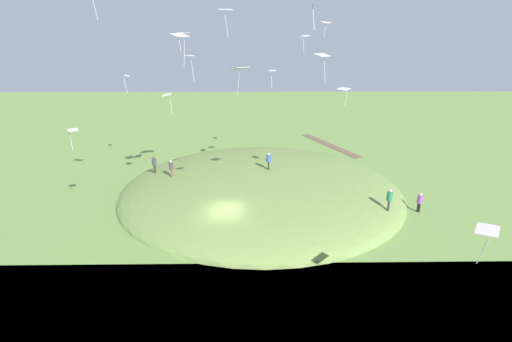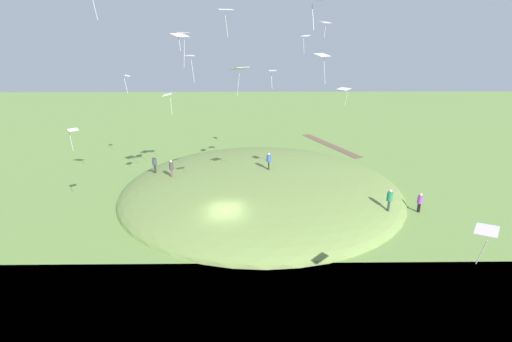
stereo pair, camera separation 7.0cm
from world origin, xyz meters
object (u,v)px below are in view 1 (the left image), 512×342
kite_10 (325,23)px  person_watching_kites (269,159)px  person_walking_path (171,167)px  kite_9 (344,90)px  person_with_child (390,197)px  kite_11 (167,95)px  person_on_hilltop (154,162)px  kite_5 (127,77)px  kite_2 (319,1)px  kite_8 (272,71)px  kite_4 (487,231)px  kite_13 (305,37)px  kite_7 (225,11)px  kite_12 (240,70)px  kite_0 (180,37)px  kite_6 (183,33)px  person_near_shore (420,200)px  kite_15 (73,132)px  kite_1 (192,57)px  kite_14 (322,57)px

kite_10 → person_watching_kites: bearing=47.6°
person_walking_path → kite_9: size_ratio=1.22×
person_with_child → kite_11: size_ratio=0.96×
person_on_hilltop → kite_5: 8.58m
kite_2 → kite_8: size_ratio=0.84×
kite_4 → kite_9: kite_9 is taller
kite_2 → kite_13: 18.13m
kite_7 → kite_12: 3.97m
person_walking_path → kite_0: size_ratio=0.74×
kite_6 → kite_9: (3.24, -10.83, -3.77)m
person_with_child → kite_8: 14.40m
person_walking_path → kite_6: bearing=93.4°
person_near_shore → person_on_hilltop: 24.74m
kite_15 → kite_11: bearing=-29.3°
kite_4 → kite_5: (23.95, 21.16, 3.62)m
person_near_shore → kite_11: (4.86, 21.56, 8.10)m
kite_1 → kite_10: size_ratio=1.85×
kite_14 → kite_10: bearing=-11.2°
kite_9 → kite_13: size_ratio=0.81×
kite_0 → kite_6: (-2.55, -0.66, 0.16)m
person_walking_path → person_watching_kites: bearing=166.3°
kite_5 → kite_7: bearing=-133.1°
kite_10 → person_on_hilltop: bearing=71.9°
person_with_child → kite_10: 14.35m
person_with_child → kite_2: 17.78m
person_walking_path → kite_13: (3.25, -12.50, 11.42)m
kite_2 → kite_11: (15.03, 10.40, -6.23)m
person_on_hilltop → kite_6: bearing=50.5°
kite_7 → kite_6: bearing=143.0°
kite_7 → person_on_hilltop: bearing=45.8°
person_walking_path → kite_10: 18.26m
kite_12 → kite_4: bearing=-143.6°
person_walking_path → person_on_hilltop: bearing=-62.5°
kite_8 → kite_15: bearing=121.1°
person_on_hilltop → kite_13: 18.75m
kite_8 → kite_14: (-9.35, -2.51, 1.61)m
person_near_shore → person_with_child: size_ratio=0.93×
person_near_shore → person_with_child: 3.70m
kite_2 → kite_9: (9.20, -3.73, -5.04)m
person_with_child → kite_2: size_ratio=1.38×
kite_2 → person_with_child: bearing=-42.6°
kite_6 → kite_13: kite_13 is taller
person_near_shore → kite_8: kite_8 is taller
kite_1 → kite_7: 5.59m
person_watching_kites → person_near_shore: bearing=71.2°
person_near_shore → kite_15: 27.38m
kite_7 → kite_10: 7.82m
kite_0 → kite_6: bearing=-165.4°
kite_2 → person_on_hilltop: bearing=36.9°
kite_13 → kite_8: bearing=133.1°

